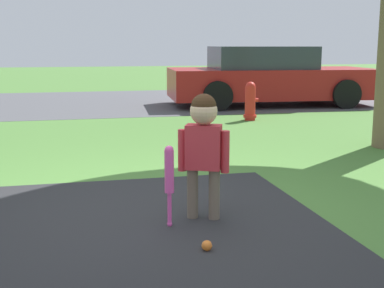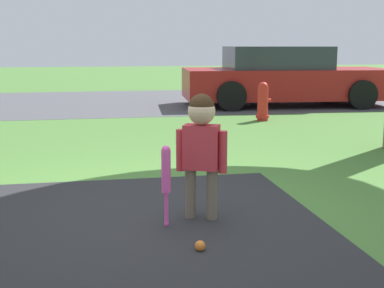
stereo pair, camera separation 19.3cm
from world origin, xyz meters
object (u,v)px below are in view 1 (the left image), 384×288
Objects in this scene: baseball_bat at (169,175)px; fire_hydrant at (250,101)px; parked_car at (268,77)px; sports_ball at (207,246)px; child at (204,139)px.

fire_hydrant is (2.55, 5.43, -0.06)m from baseball_bat.
baseball_bat is 8.61m from parked_car.
parked_car is (1.23, 2.30, 0.29)m from fire_hydrant.
sports_ball is at bearing -111.81° from fire_hydrant.
baseball_bat is at bearing -133.95° from child.
sports_ball is 0.10× the size of fire_hydrant.
parked_car is (3.78, 7.73, 0.22)m from baseball_bat.
parked_car reaches higher than sports_ball.
child is 5.77m from fire_hydrant.
fire_hydrant reaches higher than baseball_bat.
child is 1.42× the size of fire_hydrant.
parked_car is (3.63, 8.28, 0.60)m from sports_ball.
baseball_bat is 0.89× the size of fire_hydrant.
fire_hydrant is at bearing 91.06° from child.
child is at bearing 22.06° from baseball_bat.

